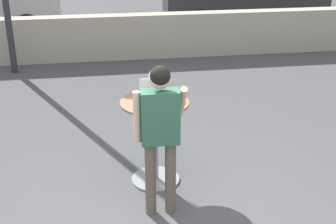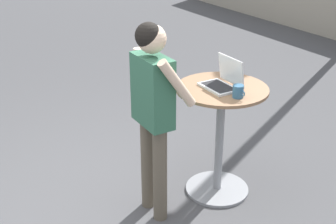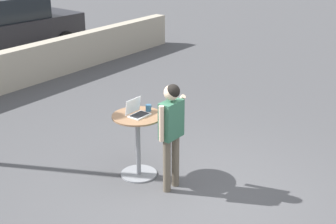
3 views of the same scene
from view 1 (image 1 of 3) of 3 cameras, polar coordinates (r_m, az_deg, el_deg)
pavement_kerb at (r=9.83m, az=-5.77°, el=9.10°), size 14.38×0.35×0.91m
cafe_table at (r=5.15m, az=-1.59°, el=-2.55°), size 0.75×0.75×0.97m
laptop at (r=4.98m, az=-1.64°, el=1.93°), size 0.31×0.25×0.24m
coffee_mug at (r=4.98m, az=0.98°, el=1.85°), size 0.12×0.08×0.10m
standing_person at (r=4.42m, az=-0.98°, el=-1.60°), size 0.51×0.34×1.58m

